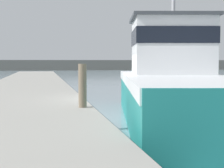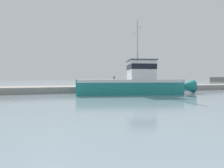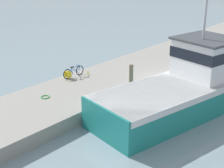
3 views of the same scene
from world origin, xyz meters
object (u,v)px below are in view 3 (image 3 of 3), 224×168
Objects in this scene: fishing_boat_main at (194,85)px; bicycle_touring at (72,73)px; mooring_post at (131,75)px; water_bottle_on_curb at (88,73)px.

fishing_boat_main is 8.23× the size of bicycle_touring.
mooring_post is (-3.65, -1.29, 0.08)m from fishing_boat_main.
mooring_post is 7.14× the size of water_bottle_on_curb.
bicycle_touring is at bearing -150.05° from fishing_boat_main.
bicycle_touring reaches higher than water_bottle_on_curb.
mooring_post is at bearing 1.25° from water_bottle_on_curb.
fishing_boat_main is 3.87m from mooring_post.
mooring_post reaches higher than water_bottle_on_curb.
water_bottle_on_curb is at bearing 79.08° from bicycle_touring.
fishing_boat_main is at bearing 19.44° from mooring_post.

